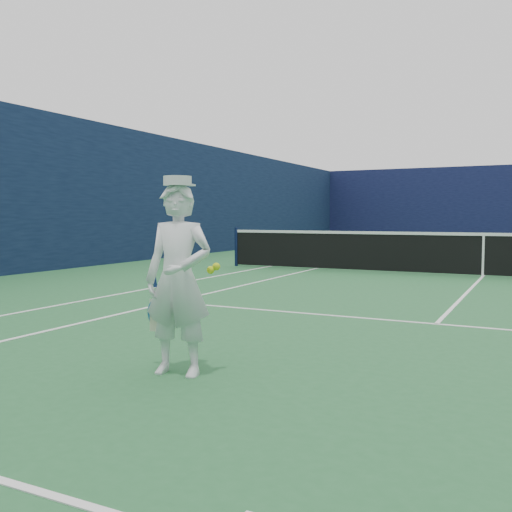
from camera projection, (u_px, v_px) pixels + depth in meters
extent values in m
plane|color=#256133|center=(483.00, 277.00, 12.98)|extent=(80.00, 80.00, 0.00)
cube|color=white|center=(509.00, 249.00, 23.58)|extent=(11.03, 0.06, 0.01)
cube|color=white|center=(266.00, 267.00, 15.43)|extent=(0.06, 23.83, 0.01)
cube|color=white|center=(313.00, 269.00, 14.82)|extent=(0.06, 23.77, 0.01)
cube|color=white|center=(501.00, 258.00, 18.69)|extent=(8.23, 0.06, 0.01)
cube|color=white|center=(436.00, 324.00, 7.27)|extent=(8.23, 0.06, 0.01)
cube|color=white|center=(483.00, 277.00, 12.98)|extent=(0.06, 12.80, 0.01)
cube|color=white|center=(509.00, 250.00, 23.45)|extent=(0.06, 0.30, 0.01)
cube|color=#101D3D|center=(132.00, 196.00, 17.31)|extent=(0.12, 36.12, 4.00)
cylinder|color=#141E4C|center=(236.00, 247.00, 15.80)|extent=(0.09, 0.09, 1.07)
cube|color=black|center=(483.00, 255.00, 12.95)|extent=(12.79, 0.02, 0.92)
cube|color=white|center=(484.00, 234.00, 12.91)|extent=(12.79, 0.04, 0.07)
cube|color=white|center=(483.00, 256.00, 12.95)|extent=(0.05, 0.03, 0.94)
imported|color=white|center=(178.00, 280.00, 4.92)|extent=(0.66, 0.49, 1.66)
cylinder|color=white|center=(177.00, 181.00, 4.86)|extent=(0.24, 0.24, 0.08)
cube|color=white|center=(184.00, 185.00, 4.99)|extent=(0.19, 0.13, 0.02)
cylinder|color=navy|center=(154.00, 275.00, 5.08)|extent=(0.05, 0.09, 0.22)
cube|color=#2060AF|center=(158.00, 294.00, 5.15)|extent=(0.02, 0.02, 0.14)
torus|color=#2060AF|center=(160.00, 316.00, 5.22)|extent=(0.31, 0.14, 0.29)
cube|color=beige|center=(160.00, 316.00, 5.22)|extent=(0.22, 0.04, 0.30)
sphere|color=yellow|center=(211.00, 270.00, 4.93)|extent=(0.07, 0.07, 0.07)
sphere|color=yellow|center=(216.00, 267.00, 4.94)|extent=(0.07, 0.07, 0.07)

